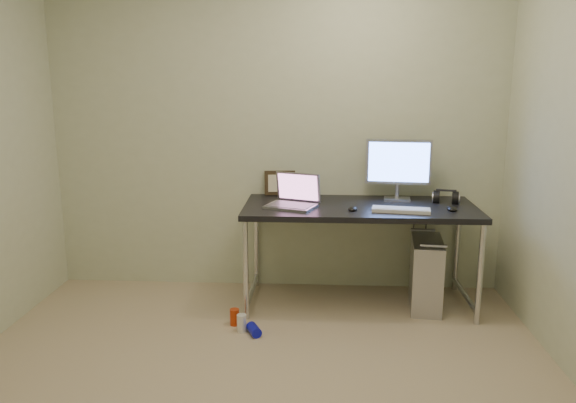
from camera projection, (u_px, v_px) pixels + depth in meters
The scene contains 16 objects.
wall_back at pixel (276, 131), 4.32m from camera, with size 3.50×0.02×2.50m, color beige.
desk at pixel (360, 216), 4.06m from camera, with size 1.67×0.73×0.75m.
tower_computer at pixel (426, 273), 4.09m from camera, with size 0.27×0.51×0.54m.
cable_a at pixel (412, 241), 4.40m from camera, with size 0.01×0.01×0.70m, color black.
cable_b at pixel (424, 244), 4.38m from camera, with size 0.01×0.01×0.72m, color black.
can_red at pixel (235, 317), 3.82m from camera, with size 0.06×0.06×0.11m, color #BB330E.
can_white at pixel (242, 323), 3.72m from camera, with size 0.07×0.07×0.12m, color silver.
can_blue at pixel (254, 330), 3.67m from camera, with size 0.07×0.07×0.12m, color #0E12C0.
laptop at pixel (294, 199), 4.01m from camera, with size 0.41×0.38×0.23m.
monitor at pixel (398, 165), 4.17m from camera, with size 0.49×0.16×0.46m.
keyboard at pixel (401, 210), 3.85m from camera, with size 0.39×0.13×0.02m, color silver.
mouse_right at pixel (452, 208), 3.89m from camera, with size 0.07×0.11×0.04m, color black.
mouse_left at pixel (353, 208), 3.89m from camera, with size 0.06×0.10×0.03m, color black.
headphones at pixel (446, 198), 4.13m from camera, with size 0.20×0.12×0.12m.
picture_frame at pixel (280, 183), 4.38m from camera, with size 0.24×0.03×0.19m, color black.
webcam at pixel (309, 184), 4.33m from camera, with size 0.05×0.04×0.13m.
Camera 1 is at (0.33, -2.58, 1.65)m, focal length 35.00 mm.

